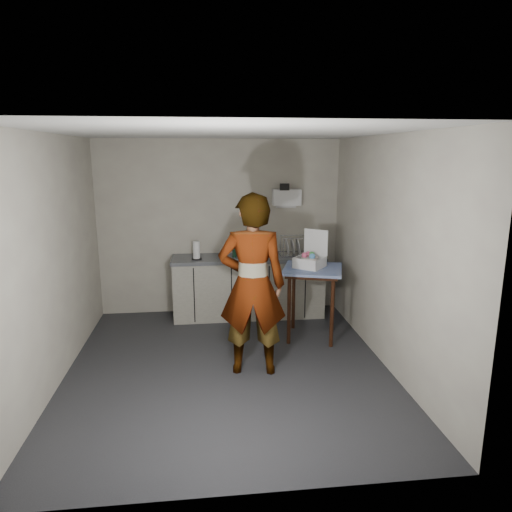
{
  "coord_description": "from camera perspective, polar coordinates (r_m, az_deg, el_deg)",
  "views": [
    {
      "loc": [
        -0.23,
        -4.8,
        2.4
      ],
      "look_at": [
        0.37,
        0.45,
        1.2
      ],
      "focal_mm": 32.0,
      "sensor_mm": 36.0,
      "label": 1
    }
  ],
  "objects": [
    {
      "name": "ground",
      "position": [
        5.37,
        -3.47,
        -13.74
      ],
      "size": [
        4.0,
        4.0,
        0.0
      ],
      "primitive_type": "plane",
      "color": "#232428",
      "rests_on": "ground"
    },
    {
      "name": "wall_back",
      "position": [
        6.89,
        -4.53,
        3.56
      ],
      "size": [
        3.6,
        0.02,
        2.6
      ],
      "primitive_type": "cube",
      "color": "#B6AC9F",
      "rests_on": "ground"
    },
    {
      "name": "wall_right",
      "position": [
        5.33,
        15.93,
        0.39
      ],
      "size": [
        0.02,
        4.0,
        2.6
      ],
      "primitive_type": "cube",
      "color": "#B6AC9F",
      "rests_on": "ground"
    },
    {
      "name": "wall_left",
      "position": [
        5.17,
        -23.91,
        -0.59
      ],
      "size": [
        0.02,
        4.0,
        2.6
      ],
      "primitive_type": "cube",
      "color": "#B6AC9F",
      "rests_on": "ground"
    },
    {
      "name": "ceiling",
      "position": [
        4.81,
        -3.9,
        15.11
      ],
      "size": [
        3.6,
        4.0,
        0.01
      ],
      "primitive_type": "cube",
      "color": "white",
      "rests_on": "wall_back"
    },
    {
      "name": "kitchen_counter",
      "position": [
        6.82,
        -0.95,
        -4.01
      ],
      "size": [
        2.24,
        0.62,
        0.91
      ],
      "color": "black",
      "rests_on": "ground"
    },
    {
      "name": "wall_shelf",
      "position": [
        6.87,
        3.85,
        7.31
      ],
      "size": [
        0.42,
        0.18,
        0.37
      ],
      "color": "white",
      "rests_on": "ground"
    },
    {
      "name": "side_table",
      "position": [
        5.96,
        7.08,
        -2.62
      ],
      "size": [
        0.92,
        0.92,
        0.95
      ],
      "rotation": [
        0.0,
        0.0,
        -0.3
      ],
      "color": "#37190C",
      "rests_on": "ground"
    },
    {
      "name": "standing_man",
      "position": [
        4.93,
        -0.48,
        -3.66
      ],
      "size": [
        0.78,
        0.56,
        2.0
      ],
      "primitive_type": "imported",
      "rotation": [
        0.0,
        0.0,
        3.04
      ],
      "color": "#B2A593",
      "rests_on": "ground"
    },
    {
      "name": "soap_bottle",
      "position": [
        6.66,
        -1.35,
        1.17
      ],
      "size": [
        0.13,
        0.13,
        0.3
      ],
      "primitive_type": "imported",
      "rotation": [
        0.0,
        0.0,
        0.19
      ],
      "color": "black",
      "rests_on": "kitchen_counter"
    },
    {
      "name": "soda_can",
      "position": [
        6.74,
        -0.96,
        0.54
      ],
      "size": [
        0.06,
        0.06,
        0.12
      ],
      "primitive_type": "cylinder",
      "color": "red",
      "rests_on": "kitchen_counter"
    },
    {
      "name": "dark_bottle",
      "position": [
        6.63,
        -2.72,
        0.77
      ],
      "size": [
        0.06,
        0.06,
        0.22
      ],
      "primitive_type": "cylinder",
      "color": "black",
      "rests_on": "kitchen_counter"
    },
    {
      "name": "paper_towel",
      "position": [
        6.55,
        -7.45,
        0.65
      ],
      "size": [
        0.15,
        0.15,
        0.26
      ],
      "color": "black",
      "rests_on": "kitchen_counter"
    },
    {
      "name": "dish_rack",
      "position": [
        6.79,
        4.7,
        0.64
      ],
      "size": [
        0.41,
        0.31,
        0.29
      ],
      "color": "silver",
      "rests_on": "kitchen_counter"
    },
    {
      "name": "bakery_box",
      "position": [
        5.95,
        6.8,
        -0.38
      ],
      "size": [
        0.48,
        0.48,
        0.47
      ],
      "rotation": [
        0.0,
        0.0,
        -0.68
      ],
      "color": "white",
      "rests_on": "side_table"
    }
  ]
}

